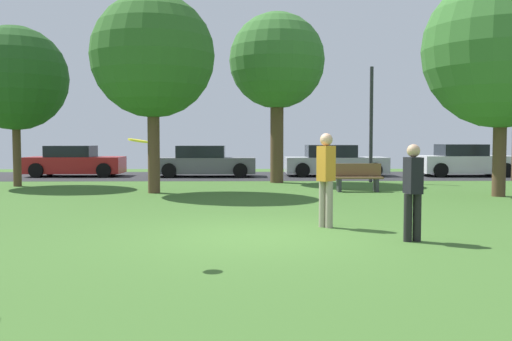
{
  "coord_description": "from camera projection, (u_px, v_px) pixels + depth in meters",
  "views": [
    {
      "loc": [
        -0.25,
        -9.79,
        1.71
      ],
      "look_at": [
        0.0,
        2.52,
        1.01
      ],
      "focal_mm": 39.64,
      "sensor_mm": 36.0,
      "label": 1
    }
  ],
  "objects": [
    {
      "name": "oak_tree_center",
      "position": [
        15.0,
        78.0,
        20.04
      ],
      "size": [
        3.69,
        3.69,
        5.7
      ],
      "color": "brown",
      "rests_on": "ground_plane"
    },
    {
      "name": "frisbee_disc",
      "position": [
        138.0,
        141.0,
        7.75
      ],
      "size": [
        0.3,
        0.3,
        0.07
      ],
      "color": "yellow"
    },
    {
      "name": "street_lamp_post",
      "position": [
        371.0,
        125.0,
        22.02
      ],
      "size": [
        0.14,
        0.14,
        4.5
      ],
      "primitive_type": "cylinder",
      "color": "#2D2D33",
      "rests_on": "ground_plane"
    },
    {
      "name": "maple_tree_near",
      "position": [
        502.0,
        50.0,
        16.49
      ],
      "size": [
        4.58,
        4.58,
        6.59
      ],
      "color": "brown",
      "rests_on": "ground_plane"
    },
    {
      "name": "person_catcher",
      "position": [
        326.0,
        175.0,
        10.81
      ],
      "size": [
        0.38,
        0.38,
        1.81
      ],
      "rotation": [
        0.0,
        0.0,
        -2.36
      ],
      "color": "gray",
      "rests_on": "ground_plane"
    },
    {
      "name": "parked_car_silver",
      "position": [
        334.0,
        162.0,
        25.88
      ],
      "size": [
        4.6,
        2.08,
        1.42
      ],
      "color": "#B7B7BC",
      "rests_on": "ground_plane"
    },
    {
      "name": "parked_car_grey",
      "position": [
        205.0,
        162.0,
        25.42
      ],
      "size": [
        4.43,
        1.93,
        1.4
      ],
      "color": "slate",
      "rests_on": "ground_plane"
    },
    {
      "name": "oak_tree_right",
      "position": [
        153.0,
        56.0,
        17.53
      ],
      "size": [
        3.85,
        3.85,
        6.21
      ],
      "color": "brown",
      "rests_on": "ground_plane"
    },
    {
      "name": "birch_tree_lone",
      "position": [
        277.0,
        62.0,
        21.72
      ],
      "size": [
        3.68,
        3.68,
        6.56
      ],
      "color": "brown",
      "rests_on": "ground_plane"
    },
    {
      "name": "park_bench",
      "position": [
        357.0,
        177.0,
        18.24
      ],
      "size": [
        1.6,
        0.45,
        0.9
      ],
      "rotation": [
        0.0,
        0.0,
        3.14
      ],
      "color": "brown",
      "rests_on": "ground_plane"
    },
    {
      "name": "road_strip",
      "position": [
        250.0,
        176.0,
        25.85
      ],
      "size": [
        44.0,
        6.4,
        0.01
      ],
      "primitive_type": "cube",
      "color": "#28282B",
      "rests_on": "ground_plane"
    },
    {
      "name": "person_walking",
      "position": [
        413.0,
        188.0,
        9.34
      ],
      "size": [
        0.3,
        0.35,
        1.62
      ],
      "rotation": [
        0.0,
        0.0,
        1.72
      ],
      "color": "black",
      "rests_on": "ground_plane"
    },
    {
      "name": "parked_car_red",
      "position": [
        75.0,
        162.0,
        25.58
      ],
      "size": [
        4.21,
        1.99,
        1.39
      ],
      "color": "#B21E1E",
      "rests_on": "ground_plane"
    },
    {
      "name": "ground_plane",
      "position": [
        259.0,
        236.0,
        9.88
      ],
      "size": [
        44.0,
        44.0,
        0.0
      ],
      "primitive_type": "plane",
      "color": "#3D6628"
    },
    {
      "name": "parked_car_white",
      "position": [
        464.0,
        161.0,
        25.77
      ],
      "size": [
        4.11,
        2.03,
        1.45
      ],
      "color": "white",
      "rests_on": "ground_plane"
    }
  ]
}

